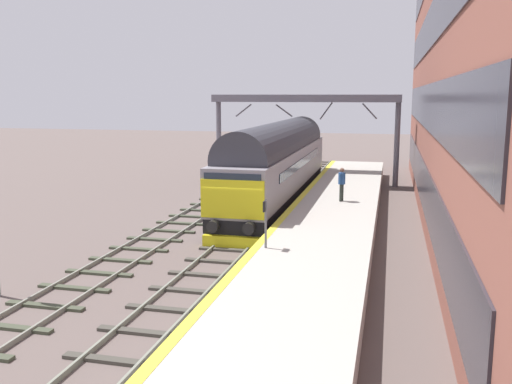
# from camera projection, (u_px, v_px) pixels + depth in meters

# --- Properties ---
(ground_plane) EXTENTS (140.00, 140.00, 0.00)m
(ground_plane) POSITION_uv_depth(u_px,v_px,m) (240.00, 241.00, 23.93)
(ground_plane) COLOR #61534F
(ground_plane) RESTS_ON ground
(track_main) EXTENTS (2.50, 60.00, 0.15)m
(track_main) POSITION_uv_depth(u_px,v_px,m) (240.00, 240.00, 23.92)
(track_main) COLOR gray
(track_main) RESTS_ON ground
(track_adjacent_west) EXTENTS (2.50, 60.00, 0.15)m
(track_adjacent_west) POSITION_uv_depth(u_px,v_px,m) (162.00, 235.00, 24.75)
(track_adjacent_west) COLOR gray
(track_adjacent_west) RESTS_ON ground
(station_platform) EXTENTS (4.00, 44.00, 1.01)m
(station_platform) POSITION_uv_depth(u_px,v_px,m) (324.00, 234.00, 23.02)
(station_platform) COLOR #B4B0A5
(station_platform) RESTS_ON ground
(station_building) EXTENTS (5.89, 42.95, 14.52)m
(station_building) POSITION_uv_depth(u_px,v_px,m) (494.00, 71.00, 25.77)
(station_building) COLOR brown
(station_building) RESTS_ON ground
(diesel_locomotive) EXTENTS (2.74, 19.12, 4.68)m
(diesel_locomotive) POSITION_uv_depth(u_px,v_px,m) (278.00, 161.00, 31.35)
(diesel_locomotive) COLOR black
(diesel_locomotive) RESTS_ON ground
(platform_number_sign) EXTENTS (0.10, 0.44, 1.63)m
(platform_number_sign) POSITION_uv_depth(u_px,v_px,m) (265.00, 216.00, 18.94)
(platform_number_sign) COLOR slate
(platform_number_sign) RESTS_ON station_platform
(waiting_passenger) EXTENTS (0.42, 0.49, 1.64)m
(waiting_passenger) POSITION_uv_depth(u_px,v_px,m) (342.00, 181.00, 27.40)
(waiting_passenger) COLOR #2E352F
(waiting_passenger) RESTS_ON station_platform
(overhead_footbridge) EXTENTS (12.88, 2.00, 6.18)m
(overhead_footbridge) POSITION_uv_depth(u_px,v_px,m) (305.00, 103.00, 38.51)
(overhead_footbridge) COLOR slate
(overhead_footbridge) RESTS_ON ground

